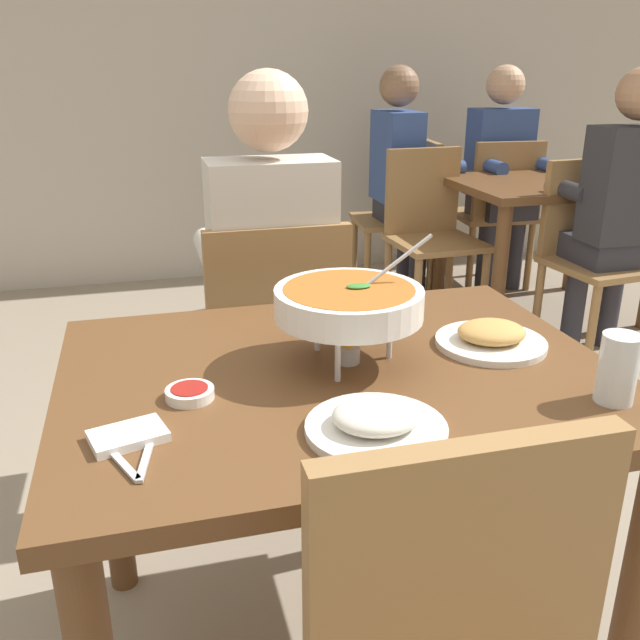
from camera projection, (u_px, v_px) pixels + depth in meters
The scene contains 20 objects.
cafe_rear_partition at pixel (187, 30), 4.01m from camera, with size 10.00×0.10×3.00m, color #BCB2A3.
dining_table_main at pixel (338, 421), 1.42m from camera, with size 1.11×0.84×0.74m.
chair_diner_main at pixel (274, 344), 2.10m from camera, with size 0.44×0.44×0.90m.
diner_main at pixel (270, 267), 2.05m from camera, with size 0.40×0.45×1.31m.
curry_bowl at pixel (349, 303), 1.36m from camera, with size 0.33×0.30×0.26m.
rice_plate at pixel (376, 422), 1.14m from camera, with size 0.24×0.24×0.06m.
appetizer_plate at pixel (491, 337), 1.48m from camera, with size 0.24×0.24×0.06m.
sauce_dish at pixel (190, 393), 1.25m from camera, with size 0.09×0.09×0.02m.
napkin_folded at pixel (128, 436), 1.12m from camera, with size 0.12×0.08×0.02m, color white.
fork_utensil at pixel (115, 456), 1.07m from camera, with size 0.01×0.17×0.01m, color silver.
spoon_utensil at pixel (148, 451), 1.08m from camera, with size 0.01×0.17×0.01m, color silver.
drink_glass at pixel (617, 372), 1.23m from camera, with size 0.07×0.07×0.13m.
dining_table_far at pixel (547, 205), 3.62m from camera, with size 1.00×0.80×0.74m.
chair_bg_left at pixel (591, 245), 3.23m from camera, with size 0.48×0.48×0.90m.
chair_bg_middle at pixel (498, 206), 4.10m from camera, with size 0.47×0.47×0.90m.
chair_bg_right at pixel (408, 208), 4.05m from camera, with size 0.49×0.49×0.90m.
chair_bg_corner at pixel (430, 225), 3.63m from camera, with size 0.46×0.46×0.90m.
patron_bg_left at pixel (620, 200), 3.05m from camera, with size 0.40×0.45×1.31m.
patron_bg_middle at pixel (501, 166), 4.05m from camera, with size 0.40×0.45×1.31m.
patron_bg_right at pixel (402, 170), 3.89m from camera, with size 0.45×0.40×1.31m.
Camera 1 is at (-0.36, -1.20, 1.33)m, focal length 38.29 mm.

